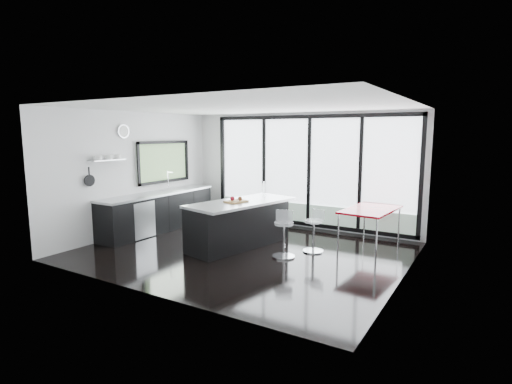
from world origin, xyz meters
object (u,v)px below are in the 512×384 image
Objects in this scene: bar_stool_near at (284,240)px; red_table at (370,228)px; island at (239,223)px; bar_stool_far at (313,236)px.

bar_stool_near is 1.92m from red_table.
bar_stool_near is at bearing -10.09° from island.
island reaches higher than bar_stool_far.
red_table is (1.19, 1.50, 0.06)m from bar_stool_near.
island is at bearing -150.77° from red_table.
island reaches higher than bar_stool_near.
bar_stool_near is 0.45× the size of red_table.
red_table reaches higher than bar_stool_far.
island is at bearing -147.87° from bar_stool_far.
red_table is at bearing 28.68° from bar_stool_near.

